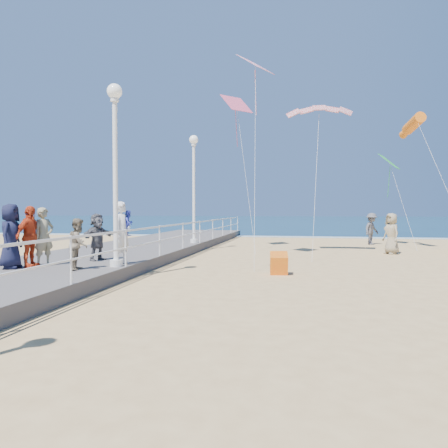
% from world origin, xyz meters
% --- Properties ---
extents(ground, '(160.00, 160.00, 0.00)m').
position_xyz_m(ground, '(0.00, 0.00, 0.00)').
color(ground, tan).
rests_on(ground, ground).
extents(ocean, '(160.00, 90.00, 0.05)m').
position_xyz_m(ocean, '(0.00, 65.00, 0.01)').
color(ocean, '#0B2F47').
rests_on(ocean, ground).
extents(surf_line, '(160.00, 1.20, 0.04)m').
position_xyz_m(surf_line, '(0.00, 20.50, 0.03)').
color(surf_line, white).
rests_on(surf_line, ground).
extents(boardwalk, '(5.00, 44.00, 0.40)m').
position_xyz_m(boardwalk, '(-7.50, 0.00, 0.20)').
color(boardwalk, '#66605C').
rests_on(boardwalk, ground).
extents(railing, '(0.05, 42.00, 0.55)m').
position_xyz_m(railing, '(-5.05, 0.00, 1.25)').
color(railing, white).
rests_on(railing, boardwalk).
extents(lamp_post_mid, '(0.44, 0.44, 5.32)m').
position_xyz_m(lamp_post_mid, '(-5.35, 0.00, 3.66)').
color(lamp_post_mid, white).
rests_on(lamp_post_mid, boardwalk).
extents(lamp_post_far, '(0.44, 0.44, 5.32)m').
position_xyz_m(lamp_post_far, '(-5.35, 9.00, 3.66)').
color(lamp_post_far, white).
rests_on(lamp_post_far, boardwalk).
extents(woman_holding_toddler, '(0.57, 0.77, 1.92)m').
position_xyz_m(woman_holding_toddler, '(-5.40, 0.56, 1.36)').
color(woman_holding_toddler, silver).
rests_on(woman_holding_toddler, boardwalk).
extents(toddler_held, '(0.36, 0.43, 0.80)m').
position_xyz_m(toddler_held, '(-5.25, 0.71, 1.65)').
color(toddler_held, '#3542C8').
rests_on(toddler_held, boardwalk).
extents(spectator_1, '(0.68, 0.79, 1.43)m').
position_xyz_m(spectator_1, '(-6.09, -0.80, 1.12)').
color(spectator_1, '#7D6E56').
rests_on(spectator_1, boardwalk).
extents(spectator_3, '(0.50, 1.07, 1.78)m').
position_xyz_m(spectator_3, '(-7.73, -0.62, 1.29)').
color(spectator_3, red).
rests_on(spectator_3, boardwalk).
extents(spectator_4, '(0.78, 1.01, 1.84)m').
position_xyz_m(spectator_4, '(-8.10, -0.96, 1.32)').
color(spectator_4, '#161831').
rests_on(spectator_4, boardwalk).
extents(spectator_5, '(0.89, 1.51, 1.55)m').
position_xyz_m(spectator_5, '(-6.61, 1.33, 1.17)').
color(spectator_5, '#504F54').
rests_on(spectator_5, boardwalk).
extents(spectator_6, '(0.62, 0.74, 1.74)m').
position_xyz_m(spectator_6, '(-7.53, -0.22, 1.27)').
color(spectator_6, gray).
rests_on(spectator_6, boardwalk).
extents(beach_walker_a, '(1.28, 1.37, 1.85)m').
position_xyz_m(beach_walker_a, '(3.88, 14.62, 0.93)').
color(beach_walker_a, '#515156').
rests_on(beach_walker_a, ground).
extents(beach_walker_c, '(0.97, 1.10, 1.90)m').
position_xyz_m(beach_walker_c, '(4.00, 9.29, 0.95)').
color(beach_walker_c, gray).
rests_on(beach_walker_c, ground).
extents(box_kite, '(0.62, 0.76, 0.74)m').
position_xyz_m(box_kite, '(-0.71, 1.95, 0.30)').
color(box_kite, red).
rests_on(box_kite, ground).
extents(kite_parafoil, '(3.01, 0.94, 0.65)m').
position_xyz_m(kite_parafoil, '(0.67, 8.49, 6.69)').
color(kite_parafoil, red).
extents(kite_windsock, '(1.03, 2.81, 1.11)m').
position_xyz_m(kite_windsock, '(5.38, 11.40, 6.35)').
color(kite_windsock, orange).
extents(kite_diamond_pink, '(1.69, 1.72, 0.96)m').
position_xyz_m(kite_diamond_pink, '(-3.44, 10.39, 7.50)').
color(kite_diamond_pink, '#D54E6F').
extents(kite_diamond_green, '(1.40, 1.56, 0.85)m').
position_xyz_m(kite_diamond_green, '(4.73, 14.24, 4.77)').
color(kite_diamond_green, green).
extents(kite_diamond_redwhite, '(1.54, 1.63, 0.73)m').
position_xyz_m(kite_diamond_redwhite, '(-1.96, 6.10, 8.02)').
color(kite_diamond_redwhite, '#E01A5B').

